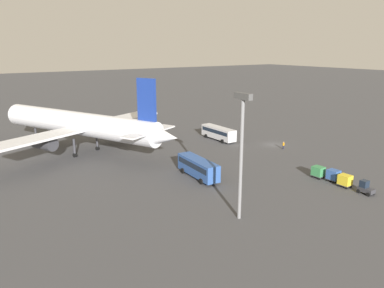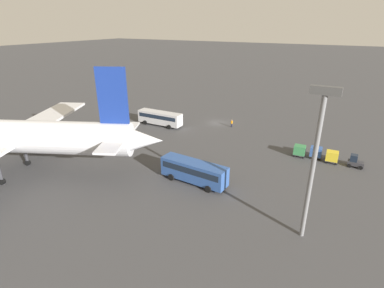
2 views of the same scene
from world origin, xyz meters
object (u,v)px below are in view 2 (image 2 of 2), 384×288
(baggage_tug, at_px, (355,162))
(cargo_cart_green, at_px, (300,150))
(shuttle_bus_far, at_px, (194,170))
(cargo_cart_yellow, at_px, (332,156))
(shuttle_bus_near, at_px, (160,117))
(cargo_cart_blue, at_px, (316,152))
(worker_person, at_px, (232,123))

(baggage_tug, xyz_separation_m, cargo_cart_green, (8.86, 0.18, 0.25))
(shuttle_bus_far, distance_m, cargo_cart_yellow, 24.51)
(shuttle_bus_near, xyz_separation_m, baggage_tug, (-40.63, 2.29, -0.97))
(cargo_cart_yellow, height_order, cargo_cart_blue, same)
(cargo_cart_green, bearing_deg, baggage_tug, -178.86)
(baggage_tug, distance_m, worker_person, 27.11)
(shuttle_bus_near, bearing_deg, cargo_cart_green, 175.79)
(baggage_tug, relative_size, cargo_cart_green, 1.16)
(worker_person, xyz_separation_m, cargo_cart_yellow, (-22.00, 9.28, 0.32))
(cargo_cart_blue, distance_m, cargo_cart_green, 2.73)
(shuttle_bus_near, distance_m, baggage_tug, 40.70)
(cargo_cart_yellow, xyz_separation_m, cargo_cart_green, (5.33, -0.00, 0.00))
(shuttle_bus_near, distance_m, cargo_cart_green, 31.88)
(cargo_cart_green, bearing_deg, shuttle_bus_near, -4.44)
(shuttle_bus_far, relative_size, cargo_cart_green, 5.10)
(cargo_cart_yellow, bearing_deg, worker_person, -22.88)
(worker_person, relative_size, cargo_cart_green, 0.84)
(shuttle_bus_far, relative_size, worker_person, 6.06)
(worker_person, height_order, cargo_cart_green, cargo_cart_green)
(cargo_cart_blue, xyz_separation_m, cargo_cart_green, (2.66, 0.61, 0.00))
(baggage_tug, xyz_separation_m, cargo_cart_yellow, (3.53, 0.18, 0.25))
(shuttle_bus_far, relative_size, baggage_tug, 4.38)
(shuttle_bus_near, xyz_separation_m, shuttle_bus_far, (-19.83, 19.84, 0.08))
(shuttle_bus_far, distance_m, cargo_cart_green, 21.10)
(shuttle_bus_far, xyz_separation_m, worker_person, (4.73, -26.65, -1.12))
(worker_person, bearing_deg, shuttle_bus_far, 100.06)
(shuttle_bus_near, xyz_separation_m, cargo_cart_yellow, (-37.10, 2.47, -0.72))
(baggage_tug, xyz_separation_m, worker_person, (25.53, -9.11, -0.07))
(shuttle_bus_far, bearing_deg, cargo_cart_yellow, -130.98)
(cargo_cart_blue, bearing_deg, baggage_tug, 175.95)
(cargo_cart_blue, relative_size, cargo_cart_green, 1.00)
(cargo_cart_yellow, height_order, cargo_cart_green, same)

